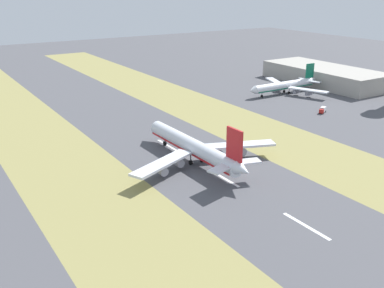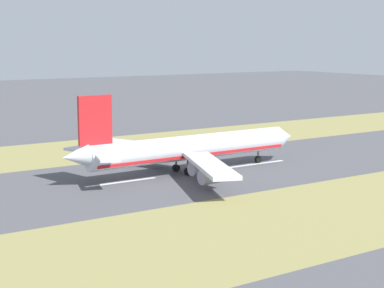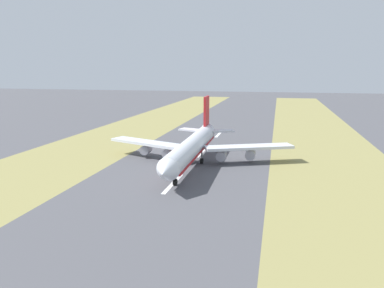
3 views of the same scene
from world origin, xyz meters
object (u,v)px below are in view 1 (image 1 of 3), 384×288
Objects in this scene: airplane_main_jet at (195,148)px; terminal_building at (324,75)px; service_truck at (323,110)px; airplane_parked_apron at (286,85)px.

terminal_building is at bearing 25.53° from airplane_main_jet.
service_truck is at bearing 12.97° from airplane_main_jet.
airplane_main_jet reaches higher than airplane_parked_apron.
terminal_building is at bearing 41.47° from service_truck.
terminal_building is 78.08m from service_truck.
terminal_building is (154.46, 73.76, -0.38)m from airplane_main_jet.
airplane_main_jet is 171.17m from terminal_building.
airplane_parked_apron is at bearing 71.15° from service_truck.
terminal_building reaches higher than service_truck.
terminal_building is at bearing 9.95° from airplane_parked_apron.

